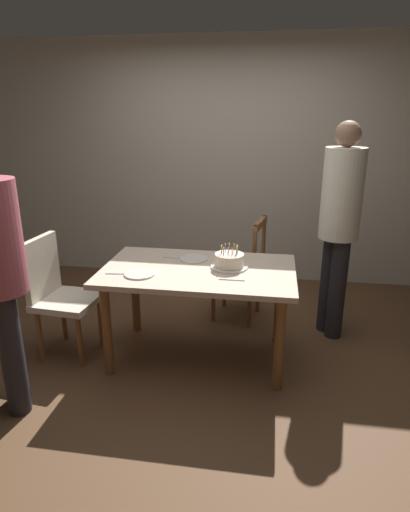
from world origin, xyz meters
TOP-DOWN VIEW (x-y plane):
  - ground at (0.00, 0.00)m, footprint 6.40×6.40m
  - back_wall at (0.00, 1.85)m, footprint 6.40×0.10m
  - dining_table at (0.00, 0.00)m, footprint 1.43×0.87m
  - birthday_cake at (0.22, 0.05)m, footprint 0.28×0.28m
  - plate_near_celebrant at (-0.39, -0.20)m, footprint 0.22×0.22m
  - plate_far_side at (-0.07, 0.20)m, footprint 0.22×0.22m
  - fork_near_celebrant at (-0.55, -0.20)m, footprint 0.18×0.04m
  - fork_far_side at (-0.23, 0.20)m, footprint 0.18×0.02m
  - fork_near_guest at (0.27, -0.19)m, footprint 0.18×0.02m
  - chair_spindle_back at (0.26, 0.75)m, footprint 0.51×0.51m
  - chair_upholstered at (-1.10, -0.09)m, footprint 0.48×0.48m
  - person_guest at (1.06, 0.56)m, footprint 0.32×0.32m

SIDE VIEW (x-z plane):
  - ground at x=0.00m, z-range 0.00..0.00m
  - chair_spindle_back at x=0.26m, z-range -0.02..0.93m
  - chair_upholstered at x=-1.10m, z-range 0.06..1.01m
  - dining_table at x=0.00m, z-range 0.27..1.01m
  - fork_near_celebrant at x=-0.55m, z-range 0.74..0.75m
  - fork_far_side at x=-0.23m, z-range 0.74..0.75m
  - fork_near_guest at x=0.27m, z-range 0.74..0.75m
  - plate_near_celebrant at x=-0.39m, z-range 0.74..0.75m
  - plate_far_side at x=-0.07m, z-range 0.74..0.75m
  - birthday_cake at x=0.22m, z-range 0.71..0.88m
  - person_guest at x=1.06m, z-range 0.13..1.92m
  - back_wall at x=0.00m, z-range 0.00..2.60m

